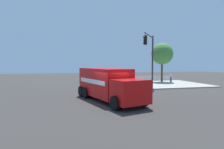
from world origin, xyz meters
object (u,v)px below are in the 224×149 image
object	(u,v)px
shade_tree_near	(162,54)
pedestrian_near_corner	(171,76)
traffic_light_primary	(150,53)
delivery_truck	(108,84)

from	to	relation	value
shade_tree_near	pedestrian_near_corner	bearing A→B (deg)	146.00
traffic_light_primary	shade_tree_near	size ratio (longest dim) A/B	1.01
traffic_light_primary	shade_tree_near	distance (m)	9.50
traffic_light_primary	pedestrian_near_corner	size ratio (longest dim) A/B	3.85
delivery_truck	pedestrian_near_corner	distance (m)	17.94
pedestrian_near_corner	shade_tree_near	bearing A→B (deg)	-34.00
pedestrian_near_corner	shade_tree_near	distance (m)	3.92
traffic_light_primary	shade_tree_near	bearing A→B (deg)	-126.46
traffic_light_primary	delivery_truck	bearing A→B (deg)	40.09
traffic_light_primary	pedestrian_near_corner	xyz separation A→B (m)	(-6.83, -6.83, -3.30)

